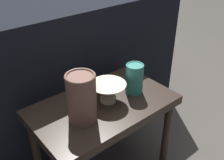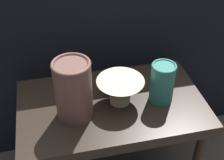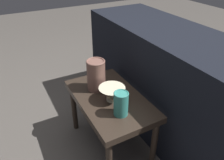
{
  "view_description": "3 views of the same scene",
  "coord_description": "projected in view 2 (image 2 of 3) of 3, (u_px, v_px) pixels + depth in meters",
  "views": [
    {
      "loc": [
        -0.55,
        -0.72,
        1.07
      ],
      "look_at": [
        0.03,
        -0.02,
        0.52
      ],
      "focal_mm": 42.0,
      "sensor_mm": 36.0,
      "label": 1
    },
    {
      "loc": [
        -0.17,
        -0.75,
        1.1
      ],
      "look_at": [
        0.01,
        0.02,
        0.48
      ],
      "focal_mm": 50.0,
      "sensor_mm": 36.0,
      "label": 2
    },
    {
      "loc": [
        0.94,
        -0.49,
        1.19
      ],
      "look_at": [
        -0.01,
        0.02,
        0.52
      ],
      "focal_mm": 35.0,
      "sensor_mm": 36.0,
      "label": 3
    }
  ],
  "objects": [
    {
      "name": "vase_colorful_right",
      "position": [
        162.0,
        82.0,
        1.0
      ],
      "size": [
        0.08,
        0.08,
        0.14
      ],
      "color": "teal",
      "rests_on": "table"
    },
    {
      "name": "vase_textured_left",
      "position": [
        73.0,
        89.0,
        0.93
      ],
      "size": [
        0.12,
        0.12,
        0.2
      ],
      "color": "brown",
      "rests_on": "table"
    },
    {
      "name": "couch_backdrop",
      "position": [
        89.0,
        41.0,
        1.43
      ],
      "size": [
        1.54,
        0.5,
        0.73
      ],
      "color": "black",
      "rests_on": "ground_plane"
    },
    {
      "name": "table",
      "position": [
        112.0,
        114.0,
        1.07
      ],
      "size": [
        0.62,
        0.37,
        0.41
      ],
      "color": "#2D231C",
      "rests_on": "ground_plane"
    },
    {
      "name": "bowl",
      "position": [
        121.0,
        90.0,
        1.0
      ],
      "size": [
        0.15,
        0.15,
        0.09
      ],
      "color": "beige",
      "rests_on": "table"
    }
  ]
}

